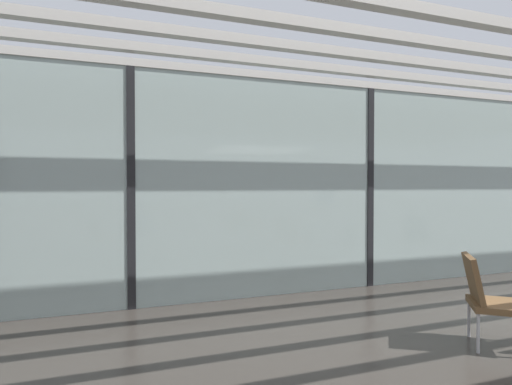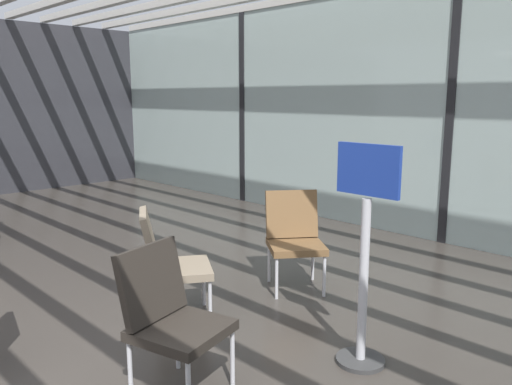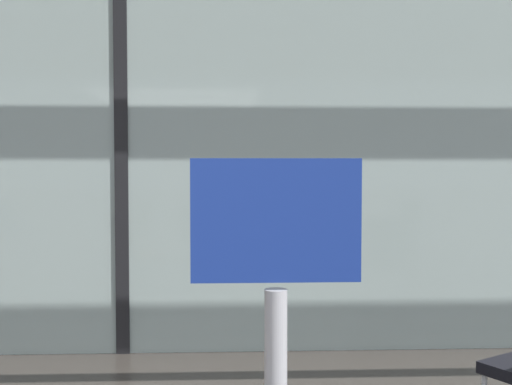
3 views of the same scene
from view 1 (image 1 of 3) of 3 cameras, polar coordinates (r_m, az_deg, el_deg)
The scene contains 5 objects.
glass_curtain_wall at distance 6.40m, azimuth 15.75°, elevation 0.68°, with size 14.00×0.08×3.02m, color #A3B7B2.
window_mullion_0 at distance 5.25m, azimuth -17.37°, elevation 0.59°, with size 0.10×0.12×3.02m, color black.
window_mullion_1 at distance 6.40m, azimuth 15.75°, elevation 0.68°, with size 0.10×0.12×3.02m, color black.
parked_airplane at distance 10.15m, azimuth -0.80°, elevation 3.10°, with size 11.37×3.82×3.82m.
lounge_chair_3 at distance 4.55m, azimuth 30.11°, elevation -12.51°, with size 0.71×0.70×0.87m.
Camera 1 is at (-3.67, -0.04, 1.55)m, focal length 28.09 mm.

